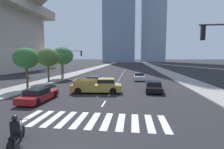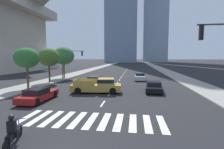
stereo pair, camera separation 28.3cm
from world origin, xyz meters
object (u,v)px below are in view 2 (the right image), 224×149
object	(u,v)px
street_tree_third	(64,56)
sedan_black_1	(154,87)
sedan_red_0	(38,95)
sedan_silver_3	(140,77)
street_tree_second	(49,57)
pickup_truck	(99,86)
street_tree_nearest	(27,58)
sedan_blue_2	(95,81)
motorcycle_lead	(13,133)
traffic_signal_far	(70,58)

from	to	relation	value
street_tree_third	sedan_black_1	bearing A→B (deg)	-33.86
sedan_red_0	sedan_silver_3	world-z (taller)	sedan_silver_3
street_tree_second	street_tree_third	distance (m)	5.68
pickup_truck	street_tree_nearest	distance (m)	10.15
sedan_red_0	sedan_blue_2	bearing A→B (deg)	-15.90
street_tree_nearest	street_tree_third	distance (m)	11.23
sedan_blue_2	sedan_silver_3	world-z (taller)	sedan_silver_3
motorcycle_lead	sedan_black_1	world-z (taller)	motorcycle_lead
motorcycle_lead	pickup_truck	bearing A→B (deg)	-26.20
sedan_red_0	sedan_blue_2	distance (m)	10.44
sedan_blue_2	traffic_signal_far	distance (m)	8.41
sedan_red_0	sedan_black_1	xyz separation A→B (m)	(11.28, 5.96, -0.01)
sedan_black_1	street_tree_nearest	bearing A→B (deg)	-83.65
sedan_blue_2	traffic_signal_far	bearing A→B (deg)	49.25
traffic_signal_far	sedan_red_0	bearing A→B (deg)	-79.56
sedan_black_1	street_tree_nearest	distance (m)	16.39
motorcycle_lead	sedan_red_0	size ratio (longest dim) A/B	0.47
sedan_black_1	sedan_silver_3	world-z (taller)	sedan_silver_3
street_tree_second	sedan_silver_3	bearing A→B (deg)	19.92
traffic_signal_far	street_tree_nearest	bearing A→B (deg)	-101.53
motorcycle_lead	sedan_black_1	size ratio (longest dim) A/B	0.49
sedan_silver_3	street_tree_third	world-z (taller)	street_tree_third
sedan_red_0	traffic_signal_far	xyz separation A→B (m)	(-2.78, 15.08, 3.37)
motorcycle_lead	street_tree_nearest	distance (m)	15.84
sedan_silver_3	traffic_signal_far	distance (m)	13.17
sedan_silver_3	traffic_signal_far	size ratio (longest dim) A/B	0.86
motorcycle_lead	sedan_black_1	distance (m)	15.71
sedan_red_0	traffic_signal_far	distance (m)	15.70
sedan_blue_2	sedan_silver_3	size ratio (longest dim) A/B	0.99
motorcycle_lead	sedan_red_0	xyz separation A→B (m)	(-3.43, 7.66, -0.01)
pickup_truck	street_tree_second	xyz separation A→B (m)	(-9.59, 6.57, 3.30)
pickup_truck	street_tree_nearest	size ratio (longest dim) A/B	1.14
sedan_red_0	sedan_silver_3	size ratio (longest dim) A/B	0.96
motorcycle_lead	traffic_signal_far	world-z (taller)	traffic_signal_far
sedan_black_1	sedan_blue_2	xyz separation A→B (m)	(-8.25, 4.03, 0.04)
sedan_silver_3	street_tree_nearest	xyz separation A→B (m)	(-14.64, -10.85, 3.39)
motorcycle_lead	sedan_blue_2	distance (m)	17.65
street_tree_nearest	sedan_blue_2	bearing A→B (deg)	30.12
sedan_black_1	traffic_signal_far	world-z (taller)	traffic_signal_far
sedan_red_0	sedan_black_1	bearing A→B (deg)	-61.19
sedan_silver_3	street_tree_nearest	world-z (taller)	street_tree_nearest
pickup_truck	traffic_signal_far	xyz separation A→B (m)	(-7.63, 10.62, 3.12)
motorcycle_lead	pickup_truck	xyz separation A→B (m)	(1.42, 12.12, 0.23)
sedan_black_1	street_tree_third	distance (m)	19.66
motorcycle_lead	street_tree_nearest	xyz separation A→B (m)	(-8.17, 13.14, 3.41)
sedan_black_1	sedan_blue_2	distance (m)	9.18
traffic_signal_far	motorcycle_lead	bearing A→B (deg)	-74.73
motorcycle_lead	traffic_signal_far	distance (m)	23.81
motorcycle_lead	street_tree_nearest	world-z (taller)	street_tree_nearest
sedan_black_1	street_tree_second	xyz separation A→B (m)	(-16.01, 5.07, 3.55)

